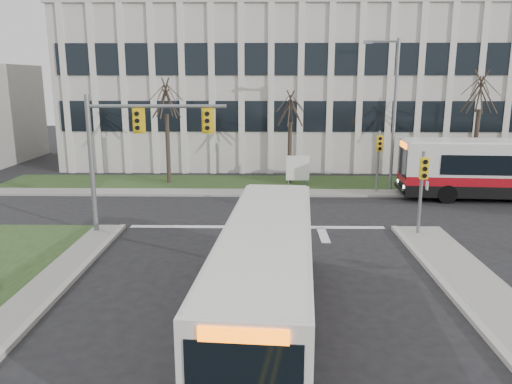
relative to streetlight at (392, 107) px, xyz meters
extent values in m
plane|color=black|center=(-8.03, -16.20, -5.19)|extent=(120.00, 120.00, 0.00)
cube|color=#9E9B93|center=(-3.03, -1.00, -5.12)|extent=(44.00, 1.60, 0.14)
cube|color=#28401B|center=(-3.03, 1.80, -5.13)|extent=(44.00, 5.00, 0.12)
cube|color=beige|center=(-3.03, 13.80, 0.81)|extent=(40.00, 16.00, 12.00)
cylinder|color=slate|center=(-15.33, -9.00, -2.09)|extent=(0.22, 0.22, 6.20)
cylinder|color=slate|center=(-12.33, -9.00, 0.51)|extent=(6.00, 0.16, 0.16)
cube|color=yellow|center=(-13.13, -9.15, -0.09)|extent=(0.34, 0.24, 0.92)
cube|color=yellow|center=(-10.13, -9.15, -0.09)|extent=(0.34, 0.24, 0.92)
cylinder|color=slate|center=(-0.83, -9.20, -3.29)|extent=(0.14, 0.14, 3.80)
cube|color=yellow|center=(-0.83, -9.40, -2.09)|extent=(0.34, 0.24, 0.92)
cylinder|color=slate|center=(-0.83, -0.70, -3.29)|extent=(0.14, 0.14, 3.80)
cube|color=yellow|center=(-0.83, -0.90, -2.09)|extent=(0.34, 0.24, 0.92)
cylinder|color=slate|center=(0.17, 0.00, -0.59)|extent=(0.20, 0.20, 9.20)
cylinder|color=slate|center=(-0.73, 0.00, 3.81)|extent=(1.80, 0.14, 0.14)
cube|color=slate|center=(-1.63, 0.00, 3.76)|extent=(0.50, 0.25, 0.18)
cylinder|color=slate|center=(-6.13, 1.30, -4.69)|extent=(0.08, 0.08, 1.00)
cylinder|color=slate|center=(-4.93, 1.30, -4.69)|extent=(0.08, 0.08, 1.00)
cube|color=white|center=(-5.53, 1.30, -3.99)|extent=(1.50, 0.12, 1.60)
cylinder|color=#42352B|center=(-14.03, 1.80, -2.88)|extent=(0.28, 0.28, 4.62)
cylinder|color=#42352B|center=(-6.03, 2.00, -3.15)|extent=(0.28, 0.28, 4.09)
cylinder|color=#42352B|center=(5.97, 1.80, -2.72)|extent=(0.28, 0.28, 4.95)
camera|label=1|loc=(-7.68, -30.60, 1.66)|focal=35.00mm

